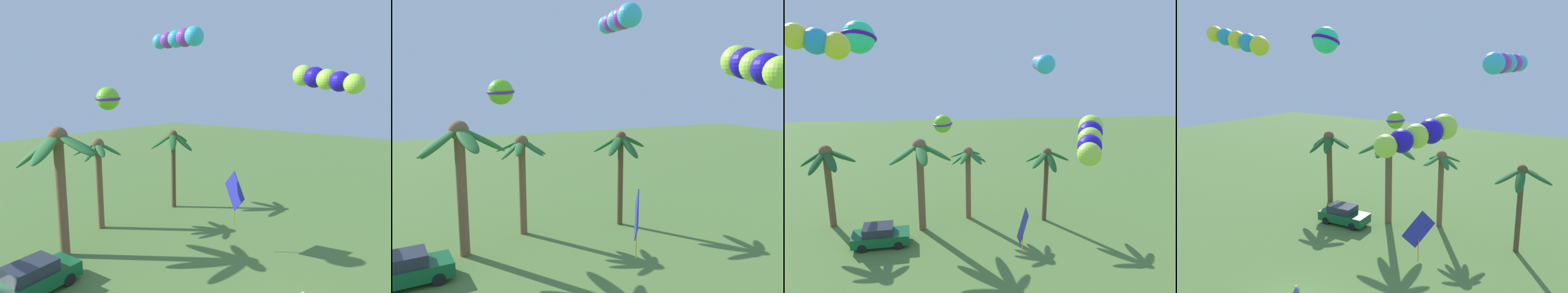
% 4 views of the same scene
% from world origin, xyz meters
% --- Properties ---
extents(palm_tree_0, '(2.99, 3.14, 6.03)m').
position_xyz_m(palm_tree_0, '(1.63, 14.47, 4.44)').
color(palm_tree_0, brown).
rests_on(palm_tree_0, ground).
extents(palm_tree_2, '(3.58, 3.68, 6.05)m').
position_xyz_m(palm_tree_2, '(7.72, 13.50, 4.65)').
color(palm_tree_2, brown).
rests_on(palm_tree_2, ground).
extents(palm_tree_3, '(4.65, 4.96, 7.18)m').
position_xyz_m(palm_tree_3, '(-2.01, 12.76, 5.37)').
color(palm_tree_3, brown).
rests_on(palm_tree_3, ground).
extents(parked_car_0, '(4.04, 2.05, 1.51)m').
position_xyz_m(parked_car_0, '(-4.78, 10.64, 0.75)').
color(parked_car_0, '#145B2D').
rests_on(parked_car_0, ground).
extents(kite_ball_0, '(1.83, 1.83, 1.19)m').
position_xyz_m(kite_ball_0, '(-0.22, 10.78, 8.62)').
color(kite_ball_0, '#73D824').
extents(kite_tube_1, '(2.19, 3.87, 1.51)m').
position_xyz_m(kite_tube_1, '(6.21, 1.97, 9.61)').
color(kite_tube_1, '#B5F045').
extents(kite_tube_3, '(1.64, 4.67, 1.26)m').
position_xyz_m(kite_tube_3, '(6.62, 11.91, 12.46)').
color(kite_tube_3, '#39C6E4').
extents(kite_diamond_5, '(1.09, 1.93, 3.04)m').
position_xyz_m(kite_diamond_5, '(4.29, 5.83, 3.50)').
color(kite_diamond_5, '#2A2AB3').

